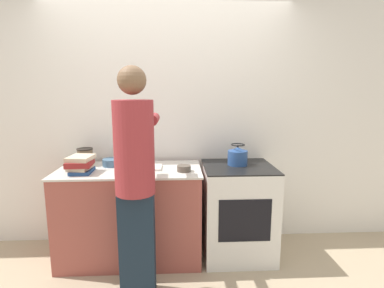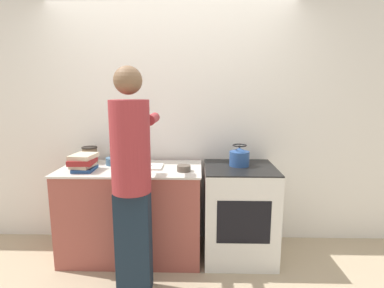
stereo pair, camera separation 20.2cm
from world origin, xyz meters
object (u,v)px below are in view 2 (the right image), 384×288
object	(u,v)px
oven	(239,212)
knife	(142,165)
cutting_board	(144,167)
bowl_prep	(115,161)
canister_jar	(90,155)
kettle	(239,157)
person	(132,173)

from	to	relation	value
oven	knife	distance (m)	1.04
cutting_board	oven	bearing A→B (deg)	-0.01
bowl_prep	canister_jar	world-z (taller)	canister_jar
oven	cutting_board	world-z (taller)	cutting_board
kettle	knife	bearing A→B (deg)	-178.14
kettle	bowl_prep	size ratio (longest dim) A/B	1.12
person	cutting_board	world-z (taller)	person
kettle	bowl_prep	distance (m)	1.23
person	bowl_prep	distance (m)	0.74
knife	cutting_board	bearing A→B (deg)	-27.95
canister_jar	person	bearing A→B (deg)	-50.77
kettle	canister_jar	distance (m)	1.50
oven	knife	bearing A→B (deg)	179.12
kettle	oven	bearing A→B (deg)	-84.98
oven	canister_jar	size ratio (longest dim) A/B	5.41
bowl_prep	knife	bearing A→B (deg)	-19.62
person	canister_jar	size ratio (longest dim) A/B	10.76
oven	knife	world-z (taller)	knife
cutting_board	bowl_prep	xyz separation A→B (m)	(-0.31, 0.12, 0.03)
person	kettle	bearing A→B (deg)	33.33
oven	bowl_prep	xyz separation A→B (m)	(-1.23, 0.12, 0.47)
cutting_board	bowl_prep	world-z (taller)	bowl_prep
oven	kettle	bearing A→B (deg)	95.02
knife	kettle	xyz separation A→B (m)	(0.93, 0.03, 0.08)
oven	person	size ratio (longest dim) A/B	0.50
oven	cutting_board	xyz separation A→B (m)	(-0.92, 0.00, 0.45)
knife	canister_jar	distance (m)	0.59
person	kettle	distance (m)	1.08
bowl_prep	kettle	bearing A→B (deg)	-3.41
oven	canister_jar	world-z (taller)	canister_jar
person	cutting_board	bearing A→B (deg)	90.75
knife	canister_jar	xyz separation A→B (m)	(-0.56, 0.16, 0.06)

